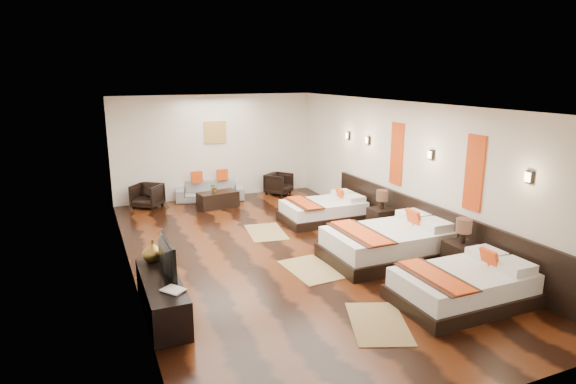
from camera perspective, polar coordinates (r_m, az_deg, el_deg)
name	(u,v)px	position (r m, az deg, el deg)	size (l,w,h in m)	color
floor	(283,253)	(9.27, -0.61, -7.25)	(5.50, 9.50, 0.01)	black
ceiling	(282,105)	(8.67, -0.66, 10.29)	(5.50, 9.50, 0.01)	white
back_wall	(216,147)	(13.30, -8.58, 5.33)	(5.50, 0.01, 2.80)	silver
left_wall	(127,196)	(8.24, -18.58, -0.49)	(0.01, 9.50, 2.80)	silver
right_wall	(406,170)	(10.22, 13.76, 2.52)	(0.01, 9.50, 2.80)	silver
headboard_panel	(426,225)	(9.82, 16.04, -3.81)	(0.08, 6.60, 0.90)	black
bed_near	(464,286)	(7.75, 20.13, -10.40)	(2.03, 1.28, 0.78)	black
bed_mid	(389,243)	(9.10, 11.94, -5.95)	(2.32, 1.46, 0.88)	black
bed_far	(324,210)	(11.22, 4.31, -2.18)	(1.90, 1.19, 0.72)	black
nightstand_a	(461,254)	(8.79, 19.86, -6.94)	(0.49, 0.49, 0.97)	black
nightstand_b	(381,217)	(10.58, 10.97, -2.96)	(0.47, 0.47, 0.93)	black
jute_mat_near	(378,323)	(6.96, 10.65, -15.03)	(0.75, 1.20, 0.01)	olive
jute_mat_mid	(311,269)	(8.53, 2.73, -9.14)	(0.75, 1.20, 0.01)	olive
jute_mat_far	(266,232)	(10.44, -2.64, -4.77)	(0.75, 1.20, 0.01)	olive
tv_console	(162,297)	(7.17, -14.70, -11.93)	(0.50, 1.80, 0.55)	black
tv	(162,258)	(7.08, -14.73, -7.53)	(0.91, 0.12, 0.52)	black
book	(167,293)	(6.57, -14.11, -11.58)	(0.22, 0.30, 0.03)	black
figurine	(153,251)	(7.64, -15.73, -6.75)	(0.32, 0.32, 0.33)	brown
sofa	(210,191)	(13.17, -9.21, 0.17)	(1.79, 0.70, 0.52)	gray
armchair_left	(147,196)	(12.79, -16.34, -0.42)	(0.66, 0.68, 0.61)	black
armchair_right	(279,184)	(13.66, -1.10, 1.00)	(0.64, 0.66, 0.60)	black
coffee_table	(218,200)	(12.45, -8.31, -0.89)	(1.00, 0.50, 0.40)	black
table_plant	(214,188)	(12.37, -8.71, 0.52)	(0.22, 0.19, 0.24)	#2D6120
orange_panel_a	(474,173)	(8.74, 21.22, 2.11)	(0.04, 0.40, 1.30)	#D86014
orange_panel_b	(397,154)	(10.39, 12.78, 4.44)	(0.04, 0.40, 1.30)	#D86014
sconce_near	(529,177)	(7.97, 26.66, 1.60)	(0.07, 0.12, 0.18)	black
sconce_mid	(431,155)	(9.50, 16.58, 4.27)	(0.07, 0.12, 0.18)	black
sconce_far	(368,140)	(11.25, 9.43, 6.07)	(0.07, 0.12, 0.18)	black
sconce_lounge	(348,136)	(12.01, 7.11, 6.64)	(0.07, 0.12, 0.18)	black
gold_artwork	(215,132)	(13.23, -8.62, 7.03)	(0.60, 0.04, 0.60)	#AD873F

